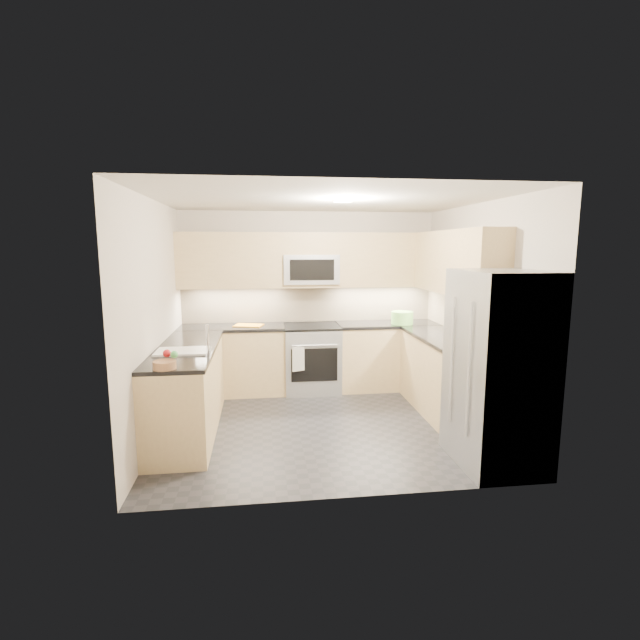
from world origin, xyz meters
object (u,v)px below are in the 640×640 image
(fruit_basket, at_px, (165,365))
(refrigerator, at_px, (498,369))
(utensil_bowl, at_px, (402,318))
(gas_range, at_px, (312,359))
(cutting_board, at_px, (249,325))
(microwave, at_px, (310,269))

(fruit_basket, bearing_deg, refrigerator, -4.58)
(utensil_bowl, bearing_deg, fruit_basket, -143.35)
(refrigerator, height_order, fruit_basket, refrigerator)
(gas_range, xyz_separation_m, fruit_basket, (-1.54, -2.19, 0.52))
(cutting_board, xyz_separation_m, fruit_basket, (-0.68, -2.21, 0.03))
(gas_range, relative_size, utensil_bowl, 2.99)
(microwave, relative_size, refrigerator, 0.42)
(microwave, height_order, utensil_bowl, microwave)
(refrigerator, xyz_separation_m, cutting_board, (-2.32, 2.45, 0.05))
(gas_range, bearing_deg, refrigerator, -59.12)
(microwave, height_order, cutting_board, microwave)
(microwave, distance_m, refrigerator, 3.04)
(cutting_board, distance_m, fruit_basket, 2.31)
(refrigerator, height_order, cutting_board, refrigerator)
(microwave, relative_size, fruit_basket, 3.80)
(microwave, relative_size, cutting_board, 2.03)
(refrigerator, bearing_deg, cutting_board, 133.38)
(microwave, bearing_deg, cutting_board, -173.41)
(microwave, distance_m, fruit_basket, 2.87)
(gas_range, relative_size, refrigerator, 0.51)
(gas_range, distance_m, microwave, 1.25)
(fruit_basket, bearing_deg, cutting_board, 72.99)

